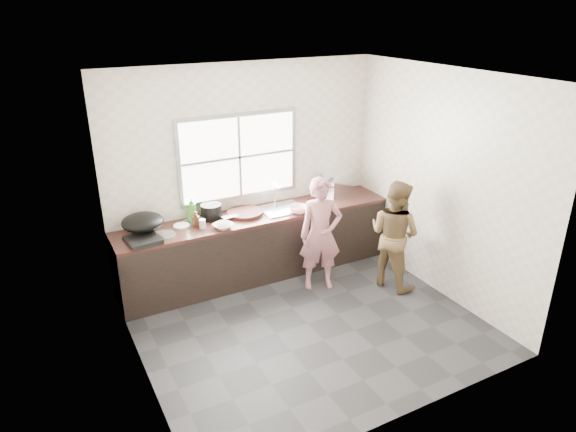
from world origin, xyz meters
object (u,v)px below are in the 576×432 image
bowl_held (308,209)px  bottle_brown_tall (196,219)px  bowl_mince (223,226)px  bottle_brown_short (194,213)px  cutting_board (245,213)px  person_side (394,234)px  pot_lid_left (163,235)px  black_pot (211,212)px  glass_jar (202,224)px  plate_food (182,226)px  dish_rack (335,183)px  wok (143,222)px  pot_lid_right (191,222)px  bowl_crabs (299,210)px  burner (143,240)px  woman (320,238)px  bottle_green (192,209)px

bowl_held → bottle_brown_tall: (-1.42, 0.22, 0.06)m
bowl_mince → bottle_brown_short: 0.49m
cutting_board → bowl_mince: size_ratio=1.95×
person_side → pot_lid_left: person_side is taller
black_pot → glass_jar: size_ratio=2.35×
cutting_board → glass_jar: size_ratio=4.08×
plate_food → dish_rack: size_ratio=0.45×
person_side → dish_rack: 1.25m
person_side → wok: 3.02m
person_side → pot_lid_left: bearing=52.2°
bowl_mince → pot_lid_right: 0.45m
bottle_brown_short → pot_lid_left: bearing=-146.6°
bowl_crabs → pot_lid_left: bearing=176.3°
bowl_mince → pot_lid_left: 0.70m
glass_jar → burner: 0.72m
plate_food → pot_lid_left: plate_food is taller
plate_food → glass_jar: 0.27m
bowl_held → dish_rack: bearing=30.9°
plate_food → pot_lid_right: bearing=24.0°
pot_lid_left → pot_lid_right: 0.46m
woman → burner: bearing=-173.8°
bowl_mince → bowl_held: same height
cutting_board → pot_lid_right: (-0.68, 0.08, -0.02)m
woman → dish_rack: woman is taller
glass_jar → wok: (-0.66, 0.16, 0.10)m
woman → pot_lid_left: size_ratio=4.81×
bottle_brown_tall → burner: bearing=-166.4°
woman → bottle_green: bearing=168.6°
person_side → dish_rack: person_side is taller
wok → dish_rack: dish_rack is taller
dish_rack → pot_lid_right: 2.10m
bottle_green → pot_lid_left: bottle_green is taller
bottle_green → plate_food: bearing=-151.3°
bowl_held → plate_food: 1.61m
person_side → bowl_mince: 2.10m
person_side → bowl_crabs: person_side is taller
burner → bottle_brown_short: bearing=28.2°
woman → bottle_green: woman is taller
cutting_board → wok: bearing=179.5°
black_pot → burner: (-0.91, -0.29, -0.07)m
woman → bowl_mince: size_ratio=5.79×
bottle_brown_tall → cutting_board: bearing=4.6°
woman → burner: size_ratio=3.81×
bowl_held → bottle_green: size_ratio=0.57×
bowl_held → bottle_brown_tall: bottle_brown_tall is taller
person_side → black_pot: (-1.94, 1.15, 0.26)m
bottle_brown_tall → burner: (-0.67, -0.16, -0.06)m
cutting_board → bottle_brown_short: bottle_brown_short is taller
person_side → bowl_mince: (-1.93, 0.81, 0.19)m
bowl_mince → pot_lid_left: (-0.68, 0.13, -0.02)m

